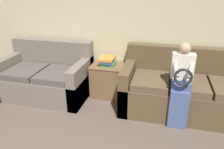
# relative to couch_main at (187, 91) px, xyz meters

# --- Properties ---
(wall_back) EXTENTS (6.97, 0.06, 2.55)m
(wall_back) POSITION_rel_couch_main_xyz_m (-1.40, 0.50, 0.92)
(wall_back) COLOR beige
(wall_back) RESTS_ON ground_plane
(couch_main) EXTENTS (2.06, 0.94, 0.99)m
(couch_main) POSITION_rel_couch_main_xyz_m (0.00, 0.00, 0.00)
(couch_main) COLOR brown
(couch_main) RESTS_ON ground_plane
(couch_side) EXTENTS (1.57, 0.95, 0.96)m
(couch_side) POSITION_rel_couch_main_xyz_m (-2.48, -0.02, -0.02)
(couch_side) COLOR #70665B
(couch_side) RESTS_ON ground_plane
(child_left_seated) EXTENTS (0.31, 0.37, 1.21)m
(child_left_seated) POSITION_rel_couch_main_xyz_m (-0.14, -0.40, 0.32)
(child_left_seated) COLOR #475B8E
(child_left_seated) RESTS_ON ground_plane
(side_shelf) EXTENTS (0.58, 0.50, 0.60)m
(side_shelf) POSITION_rel_couch_main_xyz_m (-1.36, 0.20, -0.04)
(side_shelf) COLOR brown
(side_shelf) RESTS_ON ground_plane
(book_stack) EXTENTS (0.27, 0.32, 0.14)m
(book_stack) POSITION_rel_couch_main_xyz_m (-1.37, 0.20, 0.32)
(book_stack) COLOR #3D8451
(book_stack) RESTS_ON side_shelf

